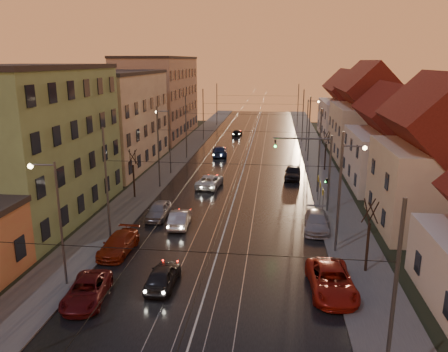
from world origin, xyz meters
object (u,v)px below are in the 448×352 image
at_px(driving_car_1, 180,218).
at_px(driving_car_3, 220,151).
at_px(street_lamp_1, 345,185).
at_px(parked_left_1, 87,291).
at_px(driving_car_4, 237,133).
at_px(parked_right_2, 293,172).
at_px(street_lamp_2, 167,135).
at_px(driving_car_2, 210,181).
at_px(parked_right_1, 316,222).
at_px(driving_car_0, 163,276).
at_px(parked_left_2, 119,244).
at_px(traffic_light_mast, 319,164).
at_px(parked_right_0, 331,281).
at_px(street_lamp_0, 55,212).
at_px(street_lamp_3, 309,120).
at_px(parked_left_3, 158,210).

distance_m(driving_car_1, driving_car_3, 28.43).
distance_m(street_lamp_1, parked_left_1, 19.00).
height_order(driving_car_4, parked_right_2, parked_right_2).
bearing_deg(street_lamp_2, driving_car_2, -40.53).
bearing_deg(driving_car_2, parked_right_1, 138.71).
height_order(street_lamp_1, parked_right_2, street_lamp_1).
xyz_separation_m(driving_car_0, parked_left_2, (-4.45, 4.39, -0.01)).
bearing_deg(driving_car_1, street_lamp_1, 164.17).
bearing_deg(driving_car_3, traffic_light_mast, 109.49).
xyz_separation_m(driving_car_1, parked_right_0, (11.50, -9.75, 0.07)).
distance_m(street_lamp_0, driving_car_4, 57.61).
distance_m(street_lamp_1, driving_car_1, 13.96).
bearing_deg(street_lamp_3, driving_car_2, -120.08).
xyz_separation_m(street_lamp_0, parked_left_2, (1.88, 5.09, -4.19)).
bearing_deg(street_lamp_1, parked_right_2, 98.43).
distance_m(street_lamp_0, driving_car_3, 39.83).
height_order(parked_left_2, parked_left_3, parked_left_3).
distance_m(street_lamp_0, street_lamp_1, 19.89).
bearing_deg(parked_right_2, street_lamp_1, -77.29).
bearing_deg(street_lamp_0, parked_left_3, 77.16).
bearing_deg(driving_car_1, driving_car_2, -97.13).
relative_size(street_lamp_3, parked_left_1, 1.72).
xyz_separation_m(street_lamp_3, parked_right_2, (-2.90, -16.41, -4.09)).
bearing_deg(driving_car_2, driving_car_4, -84.33).
bearing_deg(street_lamp_3, driving_car_0, -105.35).
bearing_deg(street_lamp_2, parked_left_1, -85.49).
height_order(street_lamp_2, parked_right_2, street_lamp_2).
relative_size(driving_car_2, parked_right_2, 1.09).
height_order(street_lamp_0, driving_car_4, street_lamp_0).
bearing_deg(driving_car_2, parked_left_1, 87.24).
distance_m(parked_left_2, parked_right_2, 26.20).
bearing_deg(street_lamp_3, parked_right_1, -92.64).
bearing_deg(driving_car_1, parked_left_2, 56.68).
relative_size(driving_car_0, parked_right_1, 0.83).
relative_size(driving_car_1, parked_left_3, 1.03).
distance_m(driving_car_0, driving_car_4, 56.44).
height_order(street_lamp_2, parked_left_2, street_lamp_2).
xyz_separation_m(parked_left_1, parked_right_2, (12.98, 29.12, 0.15)).
height_order(traffic_light_mast, driving_car_3, traffic_light_mast).
bearing_deg(driving_car_3, driving_car_4, -101.27).
relative_size(parked_left_2, parked_right_1, 0.96).
distance_m(driving_car_3, parked_left_3, 26.79).
xyz_separation_m(street_lamp_2, driving_car_0, (6.32, -27.30, -4.19)).
distance_m(street_lamp_0, street_lamp_2, 28.00).
height_order(parked_left_3, parked_right_2, parked_right_2).
xyz_separation_m(traffic_light_mast, parked_right_2, (-1.79, 11.59, -3.81)).
bearing_deg(street_lamp_3, street_lamp_2, -138.69).
relative_size(traffic_light_mast, parked_left_1, 1.55).
height_order(traffic_light_mast, driving_car_1, traffic_light_mast).
xyz_separation_m(driving_car_0, driving_car_3, (-1.33, 38.60, 0.05)).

